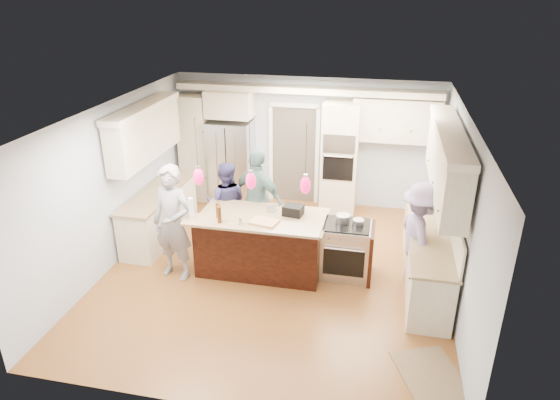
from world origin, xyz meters
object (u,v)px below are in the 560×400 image
(kitchen_island, at_px, (262,242))
(person_bar_end, at_px, (173,223))
(refrigerator, at_px, (231,162))
(person_far_left, at_px, (226,203))
(island_range, at_px, (347,250))

(kitchen_island, relative_size, person_bar_end, 1.10)
(kitchen_island, bearing_deg, refrigerator, 116.91)
(person_bar_end, distance_m, person_far_left, 1.39)
(refrigerator, xyz_separation_m, person_bar_end, (-0.01, -3.09, 0.05))
(island_range, xyz_separation_m, person_bar_end, (-2.72, -0.60, 0.50))
(kitchen_island, bearing_deg, person_bar_end, -158.26)
(kitchen_island, height_order, person_bar_end, person_bar_end)
(refrigerator, bearing_deg, person_far_left, -75.89)
(refrigerator, relative_size, person_far_left, 1.16)
(refrigerator, bearing_deg, person_bar_end, -90.13)
(person_bar_end, height_order, person_far_left, person_bar_end)
(island_range, bearing_deg, person_bar_end, -167.59)
(island_range, bearing_deg, person_far_left, 162.75)
(island_range, xyz_separation_m, person_far_left, (-2.26, 0.70, 0.32))
(refrigerator, distance_m, person_bar_end, 3.09)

